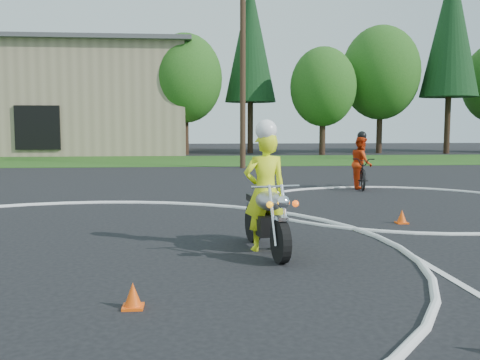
{
  "coord_description": "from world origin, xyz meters",
  "views": [
    {
      "loc": [
        2.5,
        -5.62,
        2.07
      ],
      "look_at": [
        3.36,
        4.05,
        1.1
      ],
      "focal_mm": 40.0,
      "sensor_mm": 36.0,
      "label": 1
    }
  ],
  "objects": [
    {
      "name": "rider_primary_grp",
      "position": [
        3.7,
        3.14,
        1.06
      ],
      "size": [
        0.79,
        0.58,
        2.19
      ],
      "rotation": [
        0.0,
        0.0,
        0.16
      ],
      "color": "#ECFF1A",
      "rests_on": "ground"
    },
    {
      "name": "rider_second_grp",
      "position": [
        8.1,
        11.72,
        0.68
      ],
      "size": [
        1.04,
        2.09,
        1.92
      ],
      "rotation": [
        0.0,
        0.0,
        -0.18
      ],
      "color": "black",
      "rests_on": "ground"
    },
    {
      "name": "grass_strip",
      "position": [
        0.0,
        27.0,
        0.01
      ],
      "size": [
        120.0,
        10.0,
        0.02
      ],
      "primitive_type": "cube",
      "color": "#1E4714",
      "rests_on": "ground"
    },
    {
      "name": "course_markings",
      "position": [
        2.17,
        4.35,
        0.01
      ],
      "size": [
        19.05,
        19.05,
        0.12
      ],
      "color": "silver",
      "rests_on": "ground"
    },
    {
      "name": "primary_motorcycle",
      "position": [
        3.71,
        3.0,
        0.57
      ],
      "size": [
        0.78,
        2.24,
        1.18
      ],
      "rotation": [
        0.0,
        0.0,
        0.16
      ],
      "color": "black",
      "rests_on": "ground"
    },
    {
      "name": "traffic_cones",
      "position": [
        4.52,
        3.02,
        0.14
      ],
      "size": [
        20.52,
        9.47,
        0.3
      ],
      "color": "#FF520D",
      "rests_on": "ground"
    },
    {
      "name": "utility_poles",
      "position": [
        5.0,
        21.0,
        5.2
      ],
      "size": [
        41.6,
        1.12,
        10.0
      ],
      "color": "#473321",
      "rests_on": "ground"
    },
    {
      "name": "treeline",
      "position": [
        14.78,
        34.61,
        6.62
      ],
      "size": [
        38.2,
        8.1,
        14.52
      ],
      "color": "#382619",
      "rests_on": "ground"
    }
  ]
}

